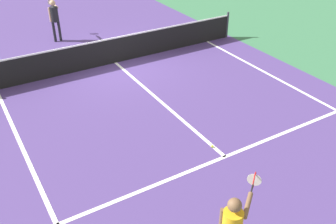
{
  "coord_description": "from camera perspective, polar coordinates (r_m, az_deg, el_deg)",
  "views": [
    {
      "loc": [
        -4.89,
        -11.88,
        5.71
      ],
      "look_at": [
        -0.95,
        -5.32,
        1.0
      ],
      "focal_mm": 40.61,
      "sensor_mm": 36.0,
      "label": 1
    }
  ],
  "objects": [
    {
      "name": "ground_plane",
      "position": [
        14.06,
        -7.88,
        7.34
      ],
      "size": [
        60.0,
        60.0,
        0.0
      ],
      "primitive_type": "plane",
      "color": "#38724C"
    },
    {
      "name": "court_surface_inbounds",
      "position": [
        14.06,
        -7.88,
        7.34
      ],
      "size": [
        10.62,
        24.4,
        0.0
      ],
      "primitive_type": "cube",
      "color": "#4C387A",
      "rests_on": "ground_plane"
    },
    {
      "name": "line_sideline_left",
      "position": [
        8.27,
        -17.28,
        -13.85
      ],
      "size": [
        0.1,
        11.89,
        0.01
      ],
      "primitive_type": "cube",
      "color": "white",
      "rests_on": "ground_plane"
    },
    {
      "name": "line_sideline_right",
      "position": [
        12.19,
        22.51,
        1.1
      ],
      "size": [
        0.1,
        11.89,
        0.01
      ],
      "primitive_type": "cube",
      "color": "white",
      "rests_on": "ground_plane"
    },
    {
      "name": "line_service_near",
      "position": [
        9.3,
        8.56,
        -6.66
      ],
      "size": [
        8.22,
        0.1,
        0.01
      ],
      "primitive_type": "cube",
      "color": "white",
      "rests_on": "ground_plane"
    },
    {
      "name": "line_center_service",
      "position": [
        11.48,
        -1.34,
        1.8
      ],
      "size": [
        0.1,
        6.4,
        0.01
      ],
      "primitive_type": "cube",
      "color": "white",
      "rests_on": "ground_plane"
    },
    {
      "name": "net",
      "position": [
        13.87,
        -8.03,
        9.2
      ],
      "size": [
        10.29,
        0.09,
        1.07
      ],
      "color": "#33383D",
      "rests_on": "ground_plane"
    },
    {
      "name": "player_far",
      "position": [
        16.26,
        -16.69,
        13.66
      ],
      "size": [
        0.5,
        1.22,
        1.68
      ],
      "color": "black",
      "rests_on": "ground_plane"
    },
    {
      "name": "tennis_ball_mid_court",
      "position": [
        9.54,
        6.66,
        -5.13
      ],
      "size": [
        0.07,
        0.07,
        0.07
      ],
      "primitive_type": "sphere",
      "color": "#CCE033",
      "rests_on": "ground_plane"
    }
  ]
}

